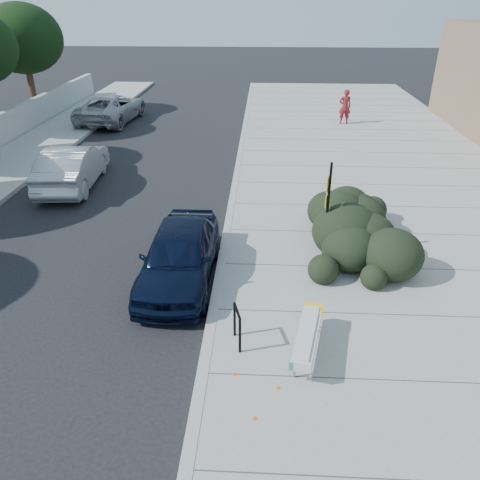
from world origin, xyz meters
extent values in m
plane|color=black|center=(0.00, 0.00, 0.00)|extent=(120.00, 120.00, 0.00)
cube|color=gray|center=(5.60, 5.00, 0.07)|extent=(11.20, 50.00, 0.15)
cube|color=#9E9E99|center=(0.00, 5.00, 0.08)|extent=(0.22, 50.00, 0.17)
cylinder|color=#332114|center=(-12.50, 19.00, 1.20)|extent=(0.36, 0.36, 2.40)
ellipsoid|color=black|center=(-12.50, 19.00, 4.20)|extent=(4.40, 4.40, 3.74)
cylinder|color=gray|center=(1.70, -2.01, 0.33)|extent=(0.04, 0.04, 0.36)
cylinder|color=gray|center=(1.94, -2.07, 0.33)|extent=(0.04, 0.04, 0.36)
cylinder|color=gray|center=(2.00, -0.62, 0.33)|extent=(0.04, 0.04, 0.36)
cylinder|color=gray|center=(2.24, -0.68, 0.33)|extent=(0.04, 0.04, 0.36)
cylinder|color=gray|center=(1.85, -1.32, 0.48)|extent=(0.33, 1.40, 0.03)
cylinder|color=gray|center=(2.09, -1.37, 0.48)|extent=(0.33, 1.40, 0.03)
cube|color=#B2B2B2|center=(1.97, -1.35, 0.60)|extent=(0.76, 1.90, 0.20)
cube|color=yellow|center=(2.13, -0.62, 0.71)|extent=(0.45, 0.45, 0.02)
cube|color=teal|center=(1.62, -2.13, 0.60)|extent=(0.09, 0.22, 0.18)
cylinder|color=black|center=(0.67, -1.38, 0.55)|extent=(0.05, 0.05, 0.81)
cylinder|color=black|center=(0.53, -0.88, 0.55)|extent=(0.05, 0.05, 0.81)
cylinder|color=black|center=(0.60, -1.13, 0.96)|extent=(0.18, 0.52, 0.05)
cube|color=black|center=(2.72, 2.63, 1.44)|extent=(0.07, 0.07, 2.59)
cube|color=yellow|center=(2.67, 2.64, 2.19)|extent=(0.10, 0.29, 0.42)
cube|color=yellow|center=(2.67, 2.64, 1.72)|extent=(0.10, 0.27, 0.32)
ellipsoid|color=black|center=(3.53, 3.17, 0.96)|extent=(3.70, 4.81, 1.62)
imported|color=black|center=(-0.96, 1.40, 0.72)|extent=(1.79, 4.28, 1.45)
imported|color=#ACACB1|center=(-6.00, 7.70, 0.76)|extent=(1.97, 4.74, 1.53)
imported|color=#989B9D|center=(-7.50, 17.57, 0.76)|extent=(3.00, 5.67, 1.52)
imported|color=maroon|center=(5.33, 17.21, 1.05)|extent=(0.69, 0.48, 1.80)
camera|label=1|loc=(1.04, -8.49, 6.40)|focal=35.00mm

